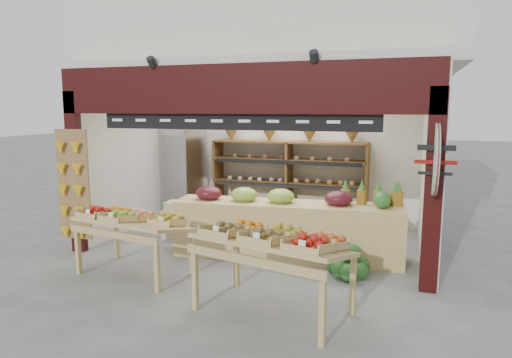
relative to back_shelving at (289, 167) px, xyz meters
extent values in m
plane|color=#61615D|center=(-0.11, -1.94, -1.18)|extent=(60.00, 60.00, 0.00)
cube|color=silver|center=(-0.11, 0.35, 0.32)|extent=(5.76, 0.18, 3.00)
cube|color=silver|center=(-2.90, -1.34, 0.32)|extent=(0.18, 3.38, 3.00)
cube|color=silver|center=(2.68, -1.34, 0.32)|extent=(0.18, 3.38, 3.00)
cube|color=silver|center=(-0.11, -1.34, 1.88)|extent=(5.76, 3.38, 0.12)
cube|color=silver|center=(-0.11, -0.24, 3.02)|extent=(6.36, 4.60, 2.40)
cube|color=black|center=(-0.11, -2.99, 1.47)|extent=(5.70, 0.14, 0.70)
cube|color=black|center=(-2.86, -2.99, 0.15)|extent=(0.22, 0.14, 2.65)
cube|color=black|center=(2.64, -2.99, 0.15)|extent=(0.22, 0.14, 2.65)
cube|color=black|center=(-0.11, -2.96, 1.02)|extent=(4.20, 0.05, 0.26)
cylinder|color=white|center=(-0.01, -2.89, 1.27)|extent=(0.34, 0.05, 0.34)
cube|color=olive|center=(-2.84, -3.08, -0.03)|extent=(0.60, 0.04, 1.80)
cylinder|color=#B5E4C6|center=(2.64, -3.08, 0.57)|extent=(0.04, 0.90, 0.90)
cylinder|color=maroon|center=(2.64, -3.10, 0.57)|extent=(0.01, 0.92, 0.92)
cube|color=brown|center=(-1.59, 0.00, -0.33)|extent=(0.05, 0.53, 1.70)
cube|color=brown|center=(0.00, 0.00, -0.33)|extent=(0.05, 0.53, 1.70)
cube|color=brown|center=(1.59, 0.00, -0.33)|extent=(0.05, 0.53, 1.70)
cube|color=brown|center=(0.00, 0.00, -0.81)|extent=(3.18, 0.53, 0.04)
cube|color=brown|center=(0.00, 0.00, -0.33)|extent=(3.18, 0.53, 0.04)
cube|color=brown|center=(0.00, 0.00, 0.15)|extent=(3.18, 0.53, 0.04)
cube|color=brown|center=(0.00, 0.00, 0.52)|extent=(3.18, 0.53, 0.04)
cone|color=brown|center=(-1.27, 0.00, 0.66)|extent=(0.32, 0.32, 0.28)
cone|color=brown|center=(-0.42, 0.00, 0.66)|extent=(0.32, 0.32, 0.28)
cone|color=brown|center=(0.42, 0.00, 0.66)|extent=(0.32, 0.32, 0.28)
cone|color=brown|center=(1.27, 0.00, 0.66)|extent=(0.32, 0.32, 0.28)
cube|color=#B8BABF|center=(-2.37, -0.11, -0.21)|extent=(0.92, 0.92, 1.94)
cube|color=beige|center=(-1.70, -1.77, -0.99)|extent=(0.45, 0.35, 0.38)
cube|color=beige|center=(-1.65, -1.77, -0.64)|extent=(0.41, 0.32, 0.31)
cube|color=#154F1B|center=(-1.15, -1.86, -1.02)|extent=(0.43, 0.32, 0.31)
cube|color=beige|center=(-1.16, -1.46, -1.03)|extent=(0.38, 0.30, 0.29)
cube|color=#D6B46D|center=(0.54, -2.24, -0.73)|extent=(3.65, 1.04, 0.90)
ellipsoid|color=#59141E|center=(-0.76, -2.36, -0.18)|extent=(0.44, 0.40, 0.24)
ellipsoid|color=#8CB23F|center=(-0.16, -2.30, -0.18)|extent=(0.44, 0.40, 0.24)
ellipsoid|color=#8CB23F|center=(0.44, -2.25, -0.18)|extent=(0.44, 0.40, 0.24)
ellipsoid|color=#59141E|center=(1.33, -2.16, -0.18)|extent=(0.44, 0.40, 0.24)
cylinder|color=olive|center=(1.42, -2.00, -0.17)|extent=(0.15, 0.15, 0.22)
cylinder|color=olive|center=(1.67, -1.98, -0.17)|extent=(0.15, 0.15, 0.22)
cylinder|color=olive|center=(1.91, -1.95, -0.17)|extent=(0.15, 0.15, 0.22)
cylinder|color=olive|center=(2.16, -1.93, -0.17)|extent=(0.15, 0.15, 0.22)
cylinder|color=olive|center=(2.21, -1.92, -0.17)|extent=(0.15, 0.15, 0.22)
cube|color=#D6B46D|center=(-1.36, -3.63, -0.44)|extent=(1.70, 1.13, 0.23)
cube|color=#D6B46D|center=(-2.14, -3.89, -0.86)|extent=(0.07, 0.07, 0.64)
cube|color=#D6B46D|center=(-0.71, -4.13, -0.86)|extent=(0.07, 0.07, 0.64)
cube|color=#D6B46D|center=(-2.01, -3.13, -0.86)|extent=(0.07, 0.07, 0.64)
cube|color=#D6B46D|center=(-0.58, -3.38, -0.86)|extent=(0.07, 0.07, 0.64)
cube|color=#D6B46D|center=(0.88, -4.22, -0.36)|extent=(1.93, 1.36, 0.25)
cube|color=#D6B46D|center=(-0.01, -4.45, -0.82)|extent=(0.07, 0.07, 0.72)
cube|color=#D6B46D|center=(1.57, -4.84, -0.82)|extent=(0.07, 0.07, 0.72)
cube|color=#D6B46D|center=(0.19, -3.61, -0.82)|extent=(0.07, 0.07, 0.72)
cube|color=#D6B46D|center=(1.78, -4.00, -0.82)|extent=(0.07, 0.07, 0.72)
sphere|color=#184919|center=(1.48, -2.88, -1.05)|extent=(0.25, 0.25, 0.25)
sphere|color=#184919|center=(1.75, -2.88, -1.05)|extent=(0.25, 0.25, 0.25)
sphere|color=#184919|center=(1.48, -2.61, -1.05)|extent=(0.25, 0.25, 0.25)
sphere|color=#184919|center=(1.75, -2.61, -1.05)|extent=(0.25, 0.25, 0.25)
sphere|color=#184919|center=(1.61, -2.74, -0.83)|extent=(0.25, 0.25, 0.25)
sphere|color=#184919|center=(1.61, -2.97, -1.05)|extent=(0.25, 0.25, 0.25)
sphere|color=#184919|center=(1.39, -2.74, -1.05)|extent=(0.25, 0.25, 0.25)
camera|label=1|loc=(2.27, -9.11, 1.20)|focal=32.00mm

